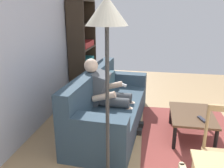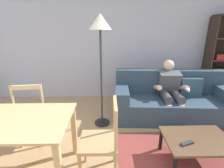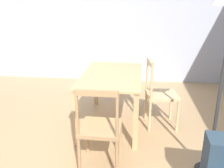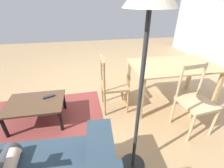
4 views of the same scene
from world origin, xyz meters
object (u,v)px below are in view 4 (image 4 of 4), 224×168
Objects in this scene: coffee_table at (35,105)px; dining_chair_near_wall at (195,102)px; dining_table at (172,71)px; floor_lamp at (148,17)px; dining_chair_facing_couch at (113,85)px; tv_remote at (49,97)px.

dining_chair_near_wall is (-2.24, 0.54, 0.16)m from coffee_table.
floor_lamp reaches higher than dining_table.
dining_chair_facing_couch is at bearing -173.32° from coffee_table.
dining_chair_facing_couch is (1.04, -0.68, -0.01)m from dining_chair_near_wall.
tv_remote is at bearing -17.22° from dining_chair_near_wall.
dining_chair_near_wall reaches higher than dining_chair_facing_couch.
dining_table is at bearing -90.32° from dining_chair_near_wall.
floor_lamp is (-1.05, 1.09, 1.23)m from tv_remote.
floor_lamp reaches higher than dining_chair_facing_couch.
tv_remote is at bearing -45.98° from floor_lamp.
tv_remote is 0.18× the size of dining_chair_near_wall.
dining_chair_facing_couch is (-1.02, -0.04, 0.08)m from tv_remote.
dining_chair_near_wall is (0.00, 0.68, -0.16)m from dining_table.
dining_chair_facing_couch is at bearing 71.91° from tv_remote.
coffee_table is 2.04m from floor_lamp.
coffee_table is 0.58× the size of dining_table.
dining_chair_near_wall is (-2.06, 0.64, 0.09)m from tv_remote.
floor_lamp is (1.01, 1.13, 0.97)m from dining_table.
floor_lamp is (-0.03, 1.13, 1.15)m from dining_chair_facing_couch.
dining_chair_near_wall is at bearing 89.68° from dining_table.
dining_chair_near_wall is at bearing -155.75° from floor_lamp.
dining_chair_near_wall is at bearing 166.53° from coffee_table.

